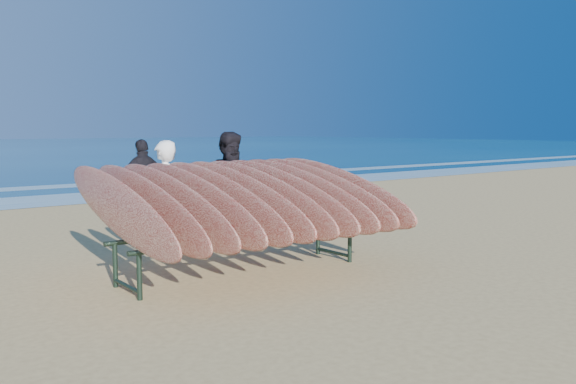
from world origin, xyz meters
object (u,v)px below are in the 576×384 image
object	(u,v)px
person_white	(165,199)
person_dark_b	(144,182)
person_dark_a	(233,187)
surfboard_rack	(242,199)

from	to	relation	value
person_white	person_dark_b	size ratio (longest dim) A/B	1.02
person_white	person_dark_a	bearing A→B (deg)	-167.25
surfboard_rack	person_dark_b	distance (m)	4.48
surfboard_rack	person_dark_b	size ratio (longest dim) A/B	2.06
surfboard_rack	person_white	size ratio (longest dim) A/B	2.01
person_dark_b	surfboard_rack	bearing A→B (deg)	79.60
person_dark_a	person_dark_b	size ratio (longest dim) A/B	1.09
person_white	person_dark_a	world-z (taller)	person_dark_a
person_dark_a	person_dark_b	xyz separation A→B (m)	(-0.34, 2.48, -0.07)
person_white	person_dark_b	xyz separation A→B (m)	(1.06, 2.92, -0.02)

